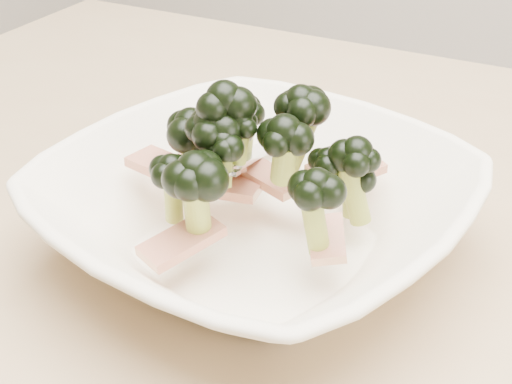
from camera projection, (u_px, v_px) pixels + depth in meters
dining_table at (387, 351)px, 0.57m from camera, size 1.20×0.80×0.75m
broccoli_dish at (255, 202)px, 0.49m from camera, size 0.34×0.34×0.13m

